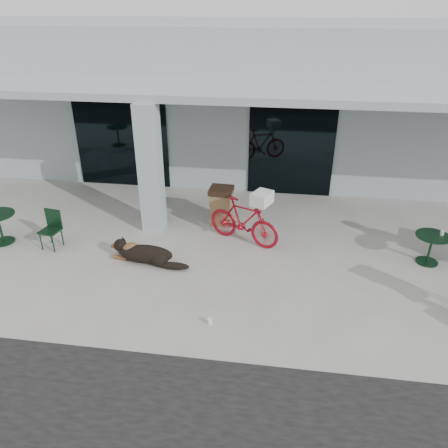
% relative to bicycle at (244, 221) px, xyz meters
% --- Properties ---
extents(ground, '(80.00, 80.00, 0.00)m').
position_rel_bicycle_xyz_m(ground, '(-0.78, -1.90, -0.55)').
color(ground, '#B7B4AD').
rests_on(ground, ground).
extents(building, '(22.00, 7.00, 4.50)m').
position_rel_bicycle_xyz_m(building, '(-0.78, 6.60, 1.70)').
color(building, '#A6B6BC').
rests_on(building, ground).
extents(storefront_glass_left, '(2.80, 0.06, 2.70)m').
position_rel_bicycle_xyz_m(storefront_glass_left, '(-3.98, 3.08, 0.80)').
color(storefront_glass_left, black).
rests_on(storefront_glass_left, ground).
extents(storefront_glass_right, '(2.40, 0.06, 2.70)m').
position_rel_bicycle_xyz_m(storefront_glass_right, '(1.02, 3.08, 0.80)').
color(storefront_glass_right, black).
rests_on(storefront_glass_right, ground).
extents(column, '(0.50, 0.50, 3.12)m').
position_rel_bicycle_xyz_m(column, '(-2.28, 0.40, 1.01)').
color(column, '#A6B6BC').
rests_on(column, ground).
extents(overhang, '(22.00, 2.80, 0.18)m').
position_rel_bicycle_xyz_m(overhang, '(-0.78, 1.70, 2.66)').
color(overhang, '#A6B6BC').
rests_on(overhang, column).
extents(bicycle, '(1.87, 1.22, 1.09)m').
position_rel_bicycle_xyz_m(bicycle, '(0.00, 0.00, 0.00)').
color(bicycle, '#A90D1F').
rests_on(bicycle, ground).
extents(laundry_basket, '(0.53, 0.59, 0.29)m').
position_rel_bicycle_xyz_m(laundry_basket, '(0.41, -0.19, 0.69)').
color(laundry_basket, white).
rests_on(laundry_basket, bicycle).
extents(dog, '(1.44, 0.69, 0.46)m').
position_rel_bicycle_xyz_m(dog, '(-2.01, -1.20, -0.32)').
color(dog, black).
rests_on(dog, ground).
extents(cup_near_dog, '(0.12, 0.12, 0.11)m').
position_rel_bicycle_xyz_m(cup_near_dog, '(-0.28, -3.04, -0.49)').
color(cup_near_dog, white).
rests_on(cup_near_dog, ground).
extents(cafe_table_near, '(0.89, 0.89, 0.74)m').
position_rel_bicycle_xyz_m(cafe_table_near, '(-5.65, -0.83, -0.17)').
color(cafe_table_near, '#11321B').
rests_on(cafe_table_near, ground).
extents(cafe_chair_near, '(0.48, 0.51, 0.90)m').
position_rel_bicycle_xyz_m(cafe_chair_near, '(-4.35, -0.90, -0.09)').
color(cafe_chair_near, '#11321B').
rests_on(cafe_chair_near, ground).
extents(cafe_table_far, '(0.94, 0.94, 0.68)m').
position_rel_bicycle_xyz_m(cafe_table_far, '(4.09, -0.34, -0.21)').
color(cafe_table_far, '#11321B').
rests_on(cafe_table_far, ground).
extents(cup_on_table, '(0.10, 0.10, 0.10)m').
position_rel_bicycle_xyz_m(cup_on_table, '(4.27, -0.31, 0.18)').
color(cup_on_table, white).
rests_on(cup_on_table, cafe_table_far).
extents(trash_receptacle, '(0.60, 0.60, 0.97)m').
position_rel_bicycle_xyz_m(trash_receptacle, '(-0.66, 0.90, -0.06)').
color(trash_receptacle, olive).
rests_on(trash_receptacle, ground).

